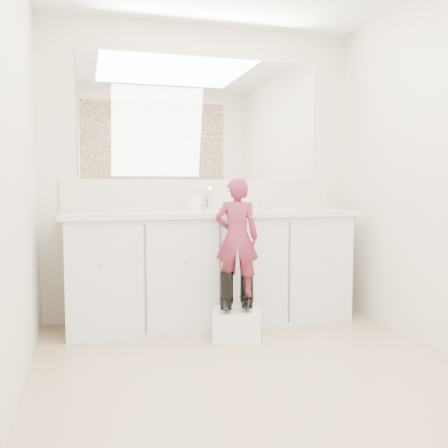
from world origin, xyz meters
name	(u,v)px	position (x,y,z in m)	size (l,w,h in m)	color
floor	(265,380)	(0.00, 0.00, 0.00)	(3.00, 3.00, 0.00)	#967862
wall_back	(203,172)	(0.00, 1.50, 1.20)	(2.60, 2.60, 0.00)	beige
wall_left	(9,162)	(-1.30, 0.00, 1.20)	(3.00, 3.00, 0.00)	beige
vanity_cabinet	(211,270)	(0.00, 1.23, 0.42)	(2.20, 0.55, 0.85)	silver
countertop	(211,214)	(0.00, 1.21, 0.87)	(2.28, 0.58, 0.04)	beige
backsplash	(203,195)	(0.00, 1.49, 1.02)	(2.28, 0.03, 0.25)	beige
mirror	(203,119)	(0.00, 1.49, 1.64)	(2.00, 0.02, 1.00)	white
faucet	(206,204)	(0.00, 1.38, 0.94)	(0.08, 0.08, 0.10)	silver
cup	(265,205)	(0.43, 1.18, 0.93)	(0.10, 0.10, 0.09)	beige
soap_bottle	(194,200)	(-0.12, 1.28, 0.98)	(0.08, 0.08, 0.18)	white
step_stool	(237,325)	(0.07, 0.75, 0.11)	(0.33, 0.28, 0.21)	white
boot_left	(226,291)	(-0.01, 0.75, 0.35)	(0.10, 0.18, 0.28)	black
boot_right	(247,290)	(0.14, 0.75, 0.35)	(0.10, 0.18, 0.28)	black
toddler	(237,237)	(0.07, 0.75, 0.73)	(0.30, 0.20, 0.84)	#AF365B
toothbrush	(248,219)	(0.14, 0.71, 0.86)	(0.01, 0.01, 0.14)	#F25E8A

